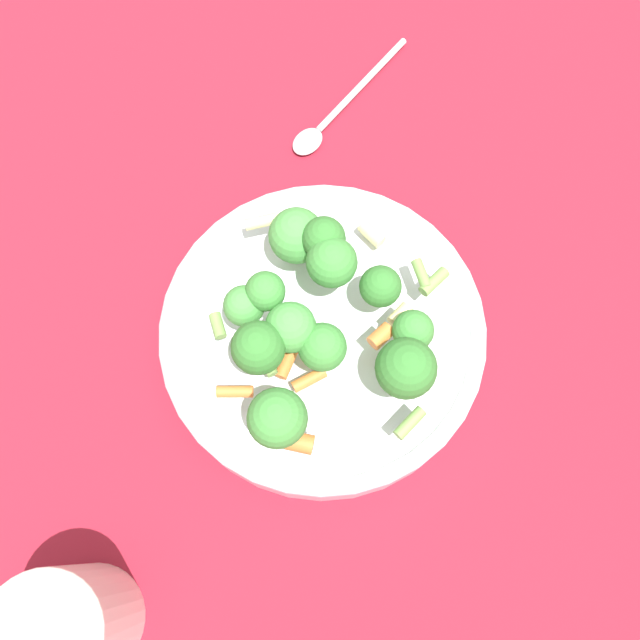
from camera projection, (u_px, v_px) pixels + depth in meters
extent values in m
plane|color=maroon|center=(320.00, 343.00, 0.56)|extent=(3.00, 3.00, 0.00)
cylinder|color=silver|center=(320.00, 336.00, 0.54)|extent=(0.28, 0.28, 0.04)
torus|color=silver|center=(320.00, 328.00, 0.52)|extent=(0.28, 0.28, 0.01)
cylinder|color=#8CB766|center=(295.00, 250.00, 0.53)|extent=(0.02, 0.02, 0.01)
sphere|color=#479342|center=(294.00, 236.00, 0.51)|extent=(0.05, 0.05, 0.05)
cylinder|color=#8CB766|center=(244.00, 315.00, 0.50)|extent=(0.01, 0.01, 0.02)
sphere|color=#479342|center=(241.00, 305.00, 0.48)|extent=(0.03, 0.03, 0.03)
cylinder|color=#8CB766|center=(289.00, 338.00, 0.49)|extent=(0.01, 0.01, 0.02)
sphere|color=#479342|center=(288.00, 327.00, 0.47)|extent=(0.04, 0.04, 0.04)
cylinder|color=#8CB766|center=(407.00, 339.00, 0.50)|extent=(0.01, 0.01, 0.01)
sphere|color=#3D8438|center=(410.00, 330.00, 0.48)|extent=(0.03, 0.03, 0.03)
cylinder|color=#8CB766|center=(265.00, 301.00, 0.49)|extent=(0.01, 0.01, 0.02)
sphere|color=#3D8438|center=(262.00, 291.00, 0.47)|extent=(0.03, 0.03, 0.03)
cylinder|color=#8CB766|center=(318.00, 250.00, 0.51)|extent=(0.01, 0.01, 0.01)
sphere|color=#33722D|center=(318.00, 238.00, 0.49)|extent=(0.04, 0.04, 0.04)
cylinder|color=#8CB766|center=(398.00, 378.00, 0.48)|extent=(0.02, 0.02, 0.02)
sphere|color=#33722D|center=(403.00, 368.00, 0.46)|extent=(0.05, 0.05, 0.05)
cylinder|color=#8CB766|center=(258.00, 357.00, 0.48)|extent=(0.01, 0.01, 0.01)
sphere|color=#33722D|center=(255.00, 348.00, 0.45)|extent=(0.04, 0.04, 0.04)
cylinder|color=#8CB766|center=(277.00, 426.00, 0.45)|extent=(0.01, 0.01, 0.02)
sphere|color=#3D8438|center=(274.00, 418.00, 0.42)|extent=(0.04, 0.04, 0.04)
cylinder|color=#8CB766|center=(376.00, 296.00, 0.51)|extent=(0.01, 0.01, 0.01)
sphere|color=#33722D|center=(378.00, 286.00, 0.49)|extent=(0.03, 0.03, 0.03)
cylinder|color=#8CB766|center=(328.00, 275.00, 0.51)|extent=(0.01, 0.01, 0.01)
sphere|color=#3D8438|center=(329.00, 262.00, 0.48)|extent=(0.04, 0.04, 0.04)
cylinder|color=#8CB766|center=(316.00, 355.00, 0.49)|extent=(0.01, 0.01, 0.01)
sphere|color=#3D8438|center=(316.00, 347.00, 0.47)|extent=(0.04, 0.04, 0.04)
cylinder|color=beige|center=(369.00, 234.00, 0.54)|extent=(0.03, 0.03, 0.01)
cylinder|color=#729E4C|center=(263.00, 361.00, 0.49)|extent=(0.03, 0.02, 0.01)
cylinder|color=#729E4C|center=(215.00, 326.00, 0.50)|extent=(0.02, 0.02, 0.01)
cylinder|color=beige|center=(398.00, 311.00, 0.50)|extent=(0.02, 0.02, 0.01)
cylinder|color=orange|center=(285.00, 360.00, 0.50)|extent=(0.03, 0.02, 0.01)
cylinder|color=#729E4C|center=(419.00, 274.00, 0.51)|extent=(0.03, 0.02, 0.01)
cylinder|color=beige|center=(259.00, 221.00, 0.52)|extent=(0.02, 0.03, 0.01)
cylinder|color=orange|center=(306.00, 379.00, 0.49)|extent=(0.02, 0.03, 0.01)
cylinder|color=orange|center=(378.00, 336.00, 0.49)|extent=(0.02, 0.02, 0.01)
cylinder|color=orange|center=(232.00, 392.00, 0.47)|extent=(0.01, 0.03, 0.01)
cylinder|color=#729E4C|center=(407.00, 423.00, 0.46)|extent=(0.03, 0.03, 0.01)
cylinder|color=#729E4C|center=(431.00, 281.00, 0.50)|extent=(0.03, 0.03, 0.01)
cylinder|color=orange|center=(297.00, 442.00, 0.45)|extent=(0.02, 0.02, 0.01)
cylinder|color=silver|center=(65.00, 628.00, 0.44)|extent=(0.08, 0.08, 0.10)
torus|color=silver|center=(35.00, 637.00, 0.39)|extent=(0.08, 0.08, 0.01)
cylinder|color=silver|center=(360.00, 84.00, 0.66)|extent=(0.12, 0.10, 0.01)
ellipsoid|color=silver|center=(305.00, 142.00, 0.63)|extent=(0.04, 0.04, 0.01)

